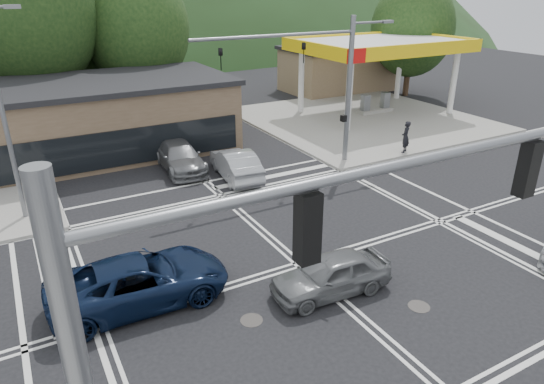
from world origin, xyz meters
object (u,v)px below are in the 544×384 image
car_blue_west (140,281)px  pedestrian (406,137)px  car_queue_b (183,136)px  car_northbound (180,157)px  car_grey_center (331,274)px  car_queue_a (236,164)px

car_blue_west → pedestrian: 19.08m
car_blue_west → car_queue_b: 16.22m
car_queue_b → car_northbound: car_northbound is taller
car_grey_center → car_queue_a: bearing=175.0°
car_queue_b → pedestrian: (11.12, -7.88, 0.40)m
car_blue_west → car_queue_b: size_ratio=1.40×
car_queue_a → pedestrian: 10.57m
car_northbound → car_queue_b: bearing=72.1°
car_blue_west → pedestrian: pedestrian is taller
car_queue_a → car_queue_b: car_queue_a is taller
car_grey_center → pedestrian: (12.14, 9.46, 0.40)m
car_blue_west → car_queue_b: (6.67, 14.79, -0.10)m
car_grey_center → car_queue_a: (1.69, 10.96, 0.07)m
car_blue_west → car_queue_a: car_blue_west is taller
car_northbound → car_queue_a: bearing=-46.7°
car_blue_west → car_grey_center: (5.64, -2.55, -0.09)m
car_queue_a → pedestrian: size_ratio=2.47×
car_queue_b → car_queue_a: bearing=95.8°
car_blue_west → car_queue_a: 11.15m
car_blue_west → car_queue_a: size_ratio=1.22×
car_northbound → pedestrian: bearing=-14.3°
car_blue_west → car_grey_center: size_ratio=1.39×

